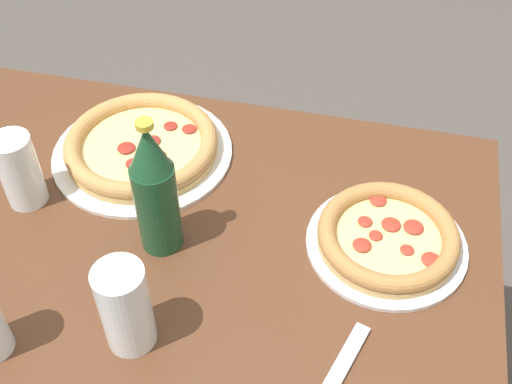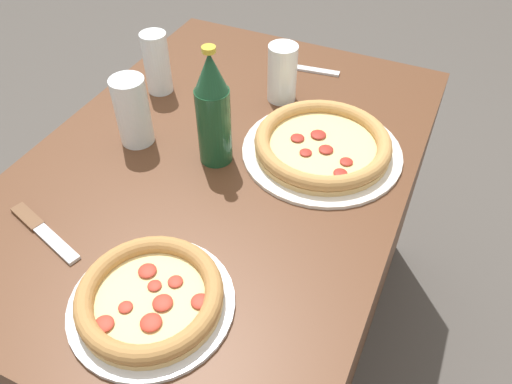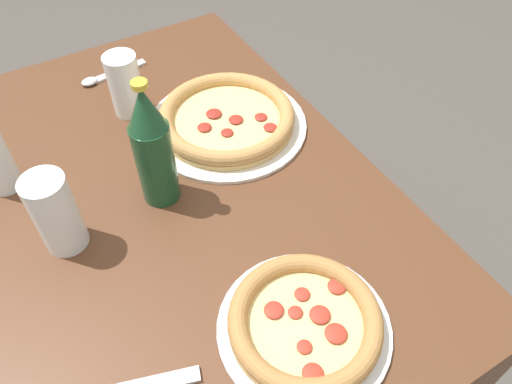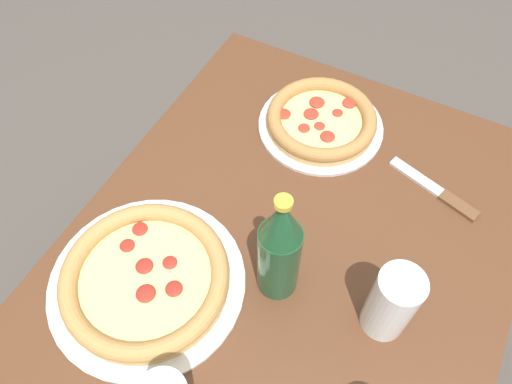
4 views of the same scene
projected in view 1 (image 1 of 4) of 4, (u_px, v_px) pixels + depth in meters
name	position (u px, v px, depth m)	size (l,w,h in m)	color
table	(182.00, 349.00, 1.31)	(1.09, 0.76, 0.70)	#56331E
pizza_pepperoni	(142.00, 146.00, 1.19)	(0.34, 0.34, 0.05)	silver
pizza_veggie	(388.00, 238.00, 1.04)	(0.26, 0.26, 0.04)	silver
glass_red_wine	(126.00, 310.00, 0.88)	(0.07, 0.07, 0.15)	white
glass_cola	(20.00, 173.00, 1.08)	(0.07, 0.07, 0.14)	white
beer_bottle	(156.00, 190.00, 0.97)	(0.07, 0.07, 0.25)	#194728
knife	(332.00, 383.00, 0.88)	(0.08, 0.19, 0.01)	brown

